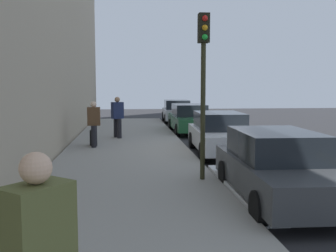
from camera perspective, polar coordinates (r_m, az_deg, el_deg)
ground_plane at (r=14.84m, az=6.91°, el=-3.83°), size 56.00×56.00×0.00m
sidewalk at (r=14.47m, az=-5.97°, el=-3.76°), size 28.00×4.60×0.15m
lane_stripe_centre at (r=15.85m, az=18.29°, el=-3.45°), size 28.00×0.14×0.01m
snow_bank_curb at (r=9.31m, az=10.38°, el=-9.00°), size 4.48×0.56×0.22m
parked_car_silver at (r=26.94m, az=1.30°, el=2.17°), size 4.59×2.02×1.51m
parked_car_green at (r=20.77m, az=3.13°, el=1.08°), size 4.74×1.92×1.51m
parked_car_white at (r=14.45m, az=7.54°, el=-1.06°), size 4.65×2.03×1.51m
parked_car_charcoal at (r=8.77m, az=15.60°, el=-5.71°), size 4.51×1.99×1.51m
pedestrian_brown_coat at (r=15.29m, az=-10.71°, el=0.50°), size 0.58×0.47×1.75m
pedestrian_navy_coat at (r=17.80m, az=-7.35°, el=1.45°), size 0.57×0.58×1.85m
traffic_light_pole at (r=9.70m, az=5.17°, el=8.42°), size 0.35×0.26×4.07m
rolling_suitcase at (r=15.76m, az=-10.85°, el=-1.66°), size 0.34×0.22×0.96m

